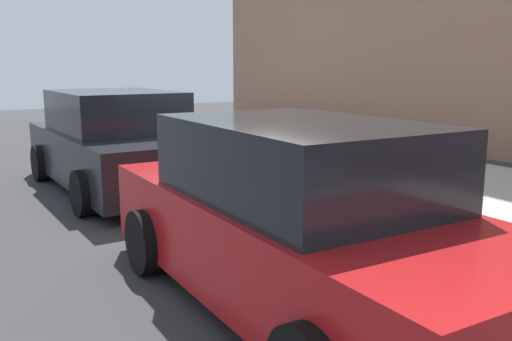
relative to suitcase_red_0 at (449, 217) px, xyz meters
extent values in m
plane|color=#333335|center=(3.66, 0.43, -0.43)|extent=(40.00, 40.00, 0.00)
cube|color=#ADA89E|center=(3.66, -2.07, -0.36)|extent=(18.00, 5.00, 0.14)
cube|color=red|center=(0.00, 0.00, 0.00)|extent=(0.45, 0.21, 0.58)
cube|color=black|center=(0.00, 0.00, 0.00)|extent=(0.45, 0.06, 0.59)
cylinder|color=gray|center=(-0.19, -0.01, 0.39)|extent=(0.02, 0.02, 0.21)
cylinder|color=gray|center=(0.19, 0.01, 0.39)|extent=(0.02, 0.02, 0.21)
cylinder|color=black|center=(0.00, 0.00, 0.50)|extent=(0.38, 0.04, 0.02)
cylinder|color=black|center=(-0.19, -0.01, -0.27)|extent=(0.04, 0.02, 0.04)
cylinder|color=black|center=(0.19, 0.01, -0.27)|extent=(0.04, 0.02, 0.04)
cube|color=#0F606B|center=(0.52, 0.02, -0.03)|extent=(0.50, 0.27, 0.52)
cube|color=black|center=(0.52, 0.02, -0.03)|extent=(0.50, 0.08, 0.53)
cylinder|color=gray|center=(0.31, 0.04, 0.25)|extent=(0.02, 0.02, 0.04)
cylinder|color=gray|center=(0.74, 0.00, 0.25)|extent=(0.02, 0.02, 0.04)
cylinder|color=black|center=(0.52, 0.02, 0.27)|extent=(0.43, 0.06, 0.02)
cylinder|color=black|center=(0.30, 0.04, -0.27)|extent=(0.05, 0.02, 0.04)
cylinder|color=black|center=(0.74, 0.00, -0.27)|extent=(0.05, 0.02, 0.04)
cube|color=#9EA0A8|center=(1.03, -0.13, 0.00)|extent=(0.41, 0.25, 0.59)
cube|color=black|center=(1.03, -0.13, 0.00)|extent=(0.42, 0.05, 0.60)
cylinder|color=gray|center=(0.86, -0.13, 0.32)|extent=(0.02, 0.02, 0.04)
cylinder|color=gray|center=(1.21, -0.14, 0.32)|extent=(0.02, 0.02, 0.04)
cylinder|color=black|center=(1.03, -0.13, 0.34)|extent=(0.35, 0.03, 0.02)
cylinder|color=black|center=(0.85, -0.13, -0.27)|extent=(0.04, 0.02, 0.04)
cylinder|color=black|center=(1.21, -0.14, -0.27)|extent=(0.04, 0.02, 0.04)
cube|color=navy|center=(1.49, -0.09, 0.04)|extent=(0.40, 0.22, 0.67)
cube|color=black|center=(1.49, -0.09, 0.04)|extent=(0.39, 0.07, 0.68)
cylinder|color=gray|center=(1.33, -0.10, 0.48)|extent=(0.02, 0.02, 0.22)
cylinder|color=gray|center=(1.65, -0.07, 0.48)|extent=(0.02, 0.02, 0.22)
cylinder|color=black|center=(1.49, -0.09, 0.59)|extent=(0.32, 0.05, 0.02)
cylinder|color=black|center=(1.32, -0.10, -0.27)|extent=(0.05, 0.02, 0.04)
cylinder|color=black|center=(1.65, -0.07, -0.27)|extent=(0.05, 0.02, 0.04)
cube|color=black|center=(1.96, -0.10, 0.02)|extent=(0.46, 0.23, 0.62)
cube|color=black|center=(1.96, -0.10, 0.02)|extent=(0.46, 0.08, 0.63)
cylinder|color=gray|center=(1.77, -0.08, 0.46)|extent=(0.02, 0.02, 0.27)
cylinder|color=gray|center=(2.15, -0.12, 0.46)|extent=(0.02, 0.02, 0.27)
cylinder|color=black|center=(1.96, -0.10, 0.60)|extent=(0.39, 0.06, 0.02)
cylinder|color=black|center=(1.77, -0.08, -0.27)|extent=(0.05, 0.02, 0.04)
cylinder|color=black|center=(2.16, -0.12, -0.27)|extent=(0.05, 0.02, 0.04)
cube|color=#59601E|center=(2.50, -0.01, 0.06)|extent=(0.52, 0.25, 0.71)
cube|color=black|center=(2.50, -0.01, 0.06)|extent=(0.51, 0.08, 0.72)
cylinder|color=gray|center=(2.28, 0.01, 0.53)|extent=(0.02, 0.02, 0.24)
cylinder|color=gray|center=(2.72, -0.03, 0.53)|extent=(0.02, 0.02, 0.24)
cylinder|color=black|center=(2.50, -0.01, 0.65)|extent=(0.44, 0.06, 0.02)
cylinder|color=black|center=(2.27, 0.01, -0.27)|extent=(0.05, 0.02, 0.04)
cylinder|color=black|center=(2.72, -0.03, -0.27)|extent=(0.05, 0.02, 0.04)
cube|color=maroon|center=(3.03, -0.06, 0.04)|extent=(0.45, 0.25, 0.66)
cube|color=black|center=(3.03, -0.06, 0.04)|extent=(0.45, 0.05, 0.68)
cylinder|color=gray|center=(2.84, -0.05, 0.49)|extent=(0.02, 0.02, 0.25)
cylinder|color=gray|center=(3.22, -0.06, 0.49)|extent=(0.02, 0.02, 0.25)
cylinder|color=black|center=(3.03, -0.06, 0.62)|extent=(0.38, 0.03, 0.02)
cylinder|color=black|center=(2.83, -0.05, -0.27)|extent=(0.04, 0.02, 0.04)
cylinder|color=black|center=(3.22, -0.06, -0.27)|extent=(0.04, 0.02, 0.04)
cube|color=red|center=(3.49, 0.02, -0.02)|extent=(0.38, 0.27, 0.55)
cube|color=black|center=(3.49, 0.02, -0.02)|extent=(0.37, 0.08, 0.56)
cylinder|color=gray|center=(3.34, 0.04, 0.40)|extent=(0.02, 0.02, 0.30)
cylinder|color=gray|center=(3.64, 0.01, 0.40)|extent=(0.02, 0.02, 0.30)
cylinder|color=black|center=(3.49, 0.02, 0.55)|extent=(0.30, 0.05, 0.02)
cylinder|color=black|center=(3.33, 0.04, -0.27)|extent=(0.05, 0.02, 0.04)
cylinder|color=black|center=(3.64, 0.01, -0.27)|extent=(0.05, 0.02, 0.04)
cube|color=#0F606B|center=(3.90, -0.07, -0.02)|extent=(0.36, 0.22, 0.54)
cube|color=black|center=(3.90, -0.07, -0.02)|extent=(0.36, 0.05, 0.55)
cylinder|color=gray|center=(3.76, -0.06, 0.35)|extent=(0.02, 0.02, 0.20)
cylinder|color=gray|center=(4.05, -0.07, 0.35)|extent=(0.02, 0.02, 0.20)
cylinder|color=black|center=(3.90, -0.07, 0.45)|extent=(0.29, 0.03, 0.02)
cylinder|color=black|center=(3.75, -0.06, -0.27)|extent=(0.04, 0.02, 0.04)
cylinder|color=black|center=(4.05, -0.07, -0.27)|extent=(0.04, 0.02, 0.04)
cube|color=#9EA0A8|center=(4.37, -0.11, 0.00)|extent=(0.47, 0.24, 0.58)
cube|color=black|center=(4.37, -0.11, 0.00)|extent=(0.47, 0.06, 0.60)
cylinder|color=gray|center=(4.17, -0.12, 0.44)|extent=(0.02, 0.02, 0.29)
cylinder|color=gray|center=(4.57, -0.11, 0.44)|extent=(0.02, 0.02, 0.29)
cylinder|color=black|center=(4.37, -0.11, 0.59)|extent=(0.40, 0.04, 0.02)
cylinder|color=black|center=(4.17, -0.12, -0.27)|extent=(0.04, 0.02, 0.04)
cylinder|color=black|center=(4.58, -0.11, -0.27)|extent=(0.04, 0.02, 0.04)
cube|color=navy|center=(4.86, 0.02, 0.07)|extent=(0.40, 0.27, 0.72)
cube|color=black|center=(4.86, 0.02, 0.07)|extent=(0.40, 0.07, 0.74)
cylinder|color=gray|center=(4.69, 0.01, 0.45)|extent=(0.02, 0.02, 0.04)
cylinder|color=gray|center=(5.02, 0.03, 0.45)|extent=(0.02, 0.02, 0.04)
cylinder|color=black|center=(4.86, 0.02, 0.47)|extent=(0.33, 0.04, 0.02)
cylinder|color=black|center=(4.69, 0.01, -0.27)|extent=(0.05, 0.02, 0.04)
cylinder|color=black|center=(5.03, 0.03, -0.27)|extent=(0.05, 0.02, 0.04)
cylinder|color=#D89E0C|center=(5.68, -0.05, 0.04)|extent=(0.20, 0.20, 0.66)
sphere|color=#D89E0C|center=(5.68, -0.05, 0.42)|extent=(0.21, 0.21, 0.21)
cylinder|color=#D89E0C|center=(5.83, -0.05, 0.07)|extent=(0.09, 0.10, 0.09)
cylinder|color=#D89E0C|center=(5.53, -0.05, 0.07)|extent=(0.09, 0.10, 0.09)
cylinder|color=brown|center=(6.36, 0.10, 0.06)|extent=(0.15, 0.15, 0.72)
cube|color=#AD1619|center=(-0.21, 2.10, 0.13)|extent=(4.47, 1.71, 0.78)
cube|color=black|center=(-0.21, 2.10, 0.84)|extent=(2.33, 1.57, 0.64)
cylinder|color=black|center=(1.18, 2.96, -0.11)|extent=(0.64, 0.22, 0.64)
cylinder|color=black|center=(1.18, 1.23, -0.11)|extent=(0.64, 0.22, 0.64)
cylinder|color=black|center=(-1.59, 1.24, -0.11)|extent=(0.64, 0.22, 0.64)
cube|color=black|center=(5.03, 2.10, 0.14)|extent=(4.52, 2.02, 0.79)
cube|color=black|center=(5.03, 2.10, 0.86)|extent=(2.38, 1.79, 0.65)
cylinder|color=black|center=(6.38, 3.09, -0.11)|extent=(0.65, 0.24, 0.64)
cylinder|color=black|center=(6.44, 1.20, -0.11)|extent=(0.65, 0.24, 0.64)
cylinder|color=black|center=(3.62, 2.99, -0.11)|extent=(0.65, 0.24, 0.64)
cylinder|color=black|center=(3.68, 1.11, -0.11)|extent=(0.65, 0.24, 0.64)
camera|label=1|loc=(-3.83, 4.63, 1.60)|focal=38.58mm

